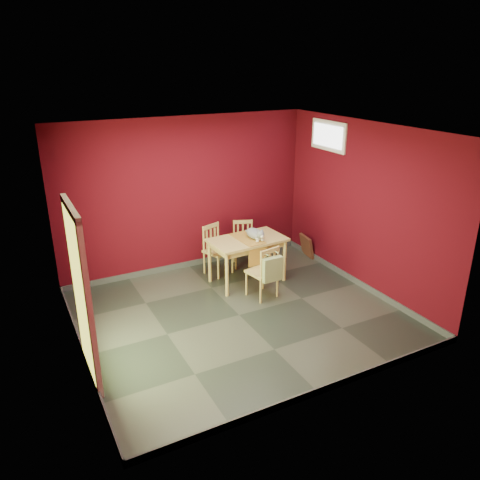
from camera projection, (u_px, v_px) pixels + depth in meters
name	position (u px, v px, depth m)	size (l,w,h in m)	color
ground	(239.00, 315.00, 6.96)	(4.50, 4.50, 0.00)	#2D342D
room_shell	(239.00, 312.00, 6.94)	(4.50, 4.50, 4.50)	#4A0711
doorway	(80.00, 291.00, 5.26)	(0.06, 1.01, 2.13)	#B7D838
window	(328.00, 136.00, 7.90)	(0.05, 0.90, 0.50)	white
outlet_plate	(265.00, 237.00, 9.19)	(0.08, 0.01, 0.12)	silver
dining_table	(247.00, 244.00, 7.79)	(1.28, 0.78, 0.78)	tan
table_runner	(251.00, 244.00, 7.68)	(0.37, 0.71, 0.35)	#A7772B
chair_far_left	(216.00, 249.00, 8.20)	(0.52, 0.52, 0.88)	tan
chair_far_right	(244.00, 243.00, 8.54)	(0.50, 0.50, 0.83)	tan
chair_near	(264.00, 271.00, 7.34)	(0.48, 0.48, 0.87)	tan
tote_bag	(272.00, 269.00, 7.14)	(0.32, 0.19, 0.45)	#8D9F66
cat	(254.00, 232.00, 7.74)	(0.24, 0.46, 0.23)	slate
picture_frame	(307.00, 246.00, 8.98)	(0.19, 0.43, 0.41)	#573020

